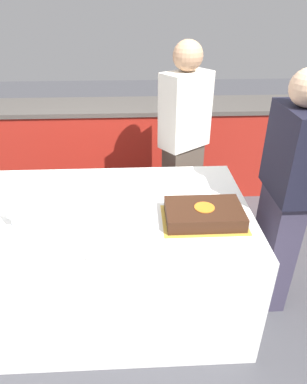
{
  "coord_description": "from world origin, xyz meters",
  "views": [
    {
      "loc": [
        0.19,
        -1.72,
        1.85
      ],
      "look_at": [
        0.27,
        0.0,
        0.86
      ],
      "focal_mm": 32.0,
      "sensor_mm": 36.0,
      "label": 1
    }
  ],
  "objects_px": {
    "cake": "(204,214)",
    "plate_stack": "(7,199)",
    "wine_glass": "(9,210)",
    "person_cutting_cake": "(184,145)",
    "person_seated_right": "(284,198)"
  },
  "relations": [
    {
      "from": "person_seated_right",
      "to": "cake",
      "type": "bearing_deg",
      "value": -73.39
    },
    {
      "from": "wine_glass",
      "to": "person_cutting_cake",
      "type": "bearing_deg",
      "value": 41.64
    },
    {
      "from": "cake",
      "to": "plate_stack",
      "type": "xyz_separation_m",
      "value": [
        -1.15,
        0.22,
        -0.0
      ]
    },
    {
      "from": "wine_glass",
      "to": "person_cutting_cake",
      "type": "height_order",
      "value": "person_cutting_cake"
    },
    {
      "from": "plate_stack",
      "to": "person_seated_right",
      "type": "xyz_separation_m",
      "value": [
        1.66,
        -0.07,
        0.0
      ]
    },
    {
      "from": "person_cutting_cake",
      "to": "person_seated_right",
      "type": "bearing_deg",
      "value": 88.49
    },
    {
      "from": "cake",
      "to": "plate_stack",
      "type": "distance_m",
      "value": 1.17
    },
    {
      "from": "person_cutting_cake",
      "to": "person_seated_right",
      "type": "distance_m",
      "value": 0.91
    },
    {
      "from": "cake",
      "to": "wine_glass",
      "type": "xyz_separation_m",
      "value": [
        -1.04,
        -0.02,
        0.07
      ]
    },
    {
      "from": "plate_stack",
      "to": "person_cutting_cake",
      "type": "relative_size",
      "value": 0.12
    },
    {
      "from": "plate_stack",
      "to": "person_cutting_cake",
      "type": "height_order",
      "value": "person_cutting_cake"
    },
    {
      "from": "cake",
      "to": "person_seated_right",
      "type": "distance_m",
      "value": 0.54
    },
    {
      "from": "cake",
      "to": "wine_glass",
      "type": "relative_size",
      "value": 2.65
    },
    {
      "from": "cake",
      "to": "wine_glass",
      "type": "bearing_deg",
      "value": -178.82
    },
    {
      "from": "cake",
      "to": "person_cutting_cake",
      "type": "bearing_deg",
      "value": 90.0
    }
  ]
}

